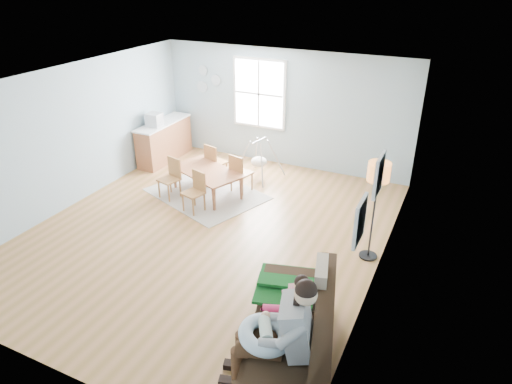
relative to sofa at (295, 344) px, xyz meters
The scene contains 22 objects.
room 3.94m from the sofa, 139.01° to the left, with size 8.40×9.40×3.90m.
window 6.58m from the sofa, 118.87° to the left, with size 1.32×0.08×1.62m.
pictures 1.96m from the sofa, 68.20° to the left, with size 0.05×1.34×0.74m.
wall_plates 7.39m from the sofa, 128.62° to the left, with size 0.67×0.02×0.66m.
sofa is the anchor object (origin of this frame).
green_throw 0.79m from the sofa, 111.37° to the left, with size 1.02×0.84×0.04m, color #135721.
beige_pillow 0.80m from the sofa, 83.06° to the left, with size 0.15×0.52×0.52m, color tan.
father 0.59m from the sofa, 98.56° to the right, with size 1.13×0.69×1.49m.
nursing_pillow 0.59m from the sofa, 119.41° to the right, with size 0.60×0.60×0.16m, color silver.
infant 0.63m from the sofa, 123.47° to the right, with size 0.28×0.40×0.15m.
toddler 0.50m from the sofa, 125.63° to the left, with size 0.62×0.44×0.92m.
floor_lamp 2.86m from the sofa, 83.78° to the left, with size 0.34×0.34×1.69m.
storage_cube 0.19m from the sofa, 87.36° to the right, with size 0.51×0.46×0.53m.
rug 4.80m from the sofa, 133.74° to the left, with size 2.26×1.72×0.01m, color gray.
dining_table 4.79m from the sofa, 133.74° to the left, with size 1.53×0.85×0.54m, color brown.
chair_sw 4.97m from the sofa, 141.68° to the left, with size 0.46×0.46×0.83m.
chair_se 4.20m from the sofa, 138.27° to the left, with size 0.45×0.45×0.80m.
chair_nw 5.41m from the sofa, 130.28° to the left, with size 0.47×0.47×0.85m.
chair_ne 4.72m from the sofa, 125.38° to the left, with size 0.46×0.46×0.85m.
counter 7.01m from the sofa, 138.06° to the left, with size 0.51×1.71×0.96m.
monitor 6.83m from the sofa, 140.02° to the left, with size 0.34×0.32×0.31m.
baby_swing 5.41m from the sofa, 119.67° to the left, with size 1.02×1.03×0.89m.
Camera 1 is at (3.81, -6.01, 4.34)m, focal length 32.00 mm.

